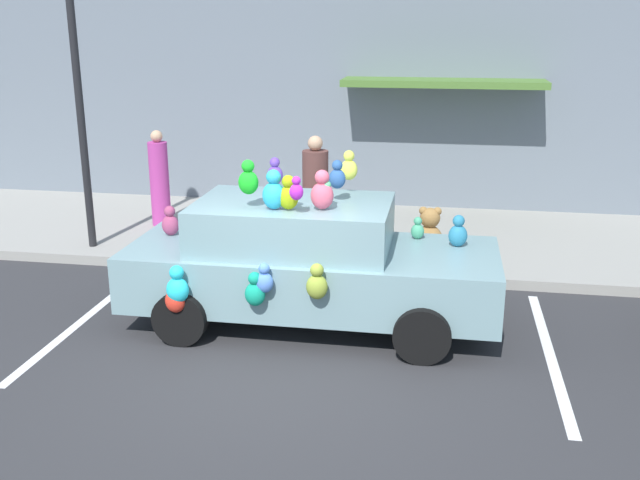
# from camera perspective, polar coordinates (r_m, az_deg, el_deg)

# --- Properties ---
(ground_plane) EXTENTS (60.00, 60.00, 0.00)m
(ground_plane) POSITION_cam_1_polar(r_m,az_deg,el_deg) (7.90, -3.93, -10.41)
(ground_plane) COLOR #2D2D30
(sidewalk) EXTENTS (24.00, 4.00, 0.15)m
(sidewalk) POSITION_cam_1_polar(r_m,az_deg,el_deg) (12.45, 1.48, 0.36)
(sidewalk) COLOR gray
(sidewalk) RESTS_ON ground
(storefront_building) EXTENTS (24.00, 1.25, 6.40)m
(storefront_building) POSITION_cam_1_polar(r_m,az_deg,el_deg) (14.06, 2.97, 15.15)
(storefront_building) COLOR slate
(storefront_building) RESTS_ON ground
(parking_stripe_front) EXTENTS (0.12, 3.60, 0.01)m
(parking_stripe_front) POSITION_cam_1_polar(r_m,az_deg,el_deg) (8.70, 17.62, -8.50)
(parking_stripe_front) COLOR silver
(parking_stripe_front) RESTS_ON ground
(parking_stripe_rear) EXTENTS (0.12, 3.60, 0.01)m
(parking_stripe_rear) POSITION_cam_1_polar(r_m,az_deg,el_deg) (9.66, -18.12, -5.97)
(parking_stripe_rear) COLOR silver
(parking_stripe_rear) RESTS_ON ground
(plush_covered_car) EXTENTS (4.47, 2.03, 2.11)m
(plush_covered_car) POSITION_cam_1_polar(r_m,az_deg,el_deg) (8.82, -1.12, -1.68)
(plush_covered_car) COLOR #75979C
(plush_covered_car) RESTS_ON ground
(teddy_bear_on_sidewalk) EXTENTS (0.43, 0.36, 0.82)m
(teddy_bear_on_sidewalk) POSITION_cam_1_polar(r_m,az_deg,el_deg) (10.99, 8.59, 0.38)
(teddy_bear_on_sidewalk) COLOR #9E723D
(teddy_bear_on_sidewalk) RESTS_ON sidewalk
(street_lamp_post) EXTENTS (0.28, 0.28, 4.21)m
(street_lamp_post) POSITION_cam_1_polar(r_m,az_deg,el_deg) (11.71, -18.54, 11.57)
(street_lamp_post) COLOR black
(street_lamp_post) RESTS_ON sidewalk
(pedestrian_near_shopfront) EXTENTS (0.39, 0.39, 1.84)m
(pedestrian_near_shopfront) POSITION_cam_1_polar(r_m,az_deg,el_deg) (10.98, -0.37, 3.09)
(pedestrian_near_shopfront) COLOR brown
(pedestrian_near_shopfront) RESTS_ON sidewalk
(pedestrian_walking_past) EXTENTS (0.33, 0.33, 1.67)m
(pedestrian_walking_past) POSITION_cam_1_polar(r_m,az_deg,el_deg) (12.97, -12.52, 4.51)
(pedestrian_walking_past) COLOR #AE388B
(pedestrian_walking_past) RESTS_ON sidewalk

